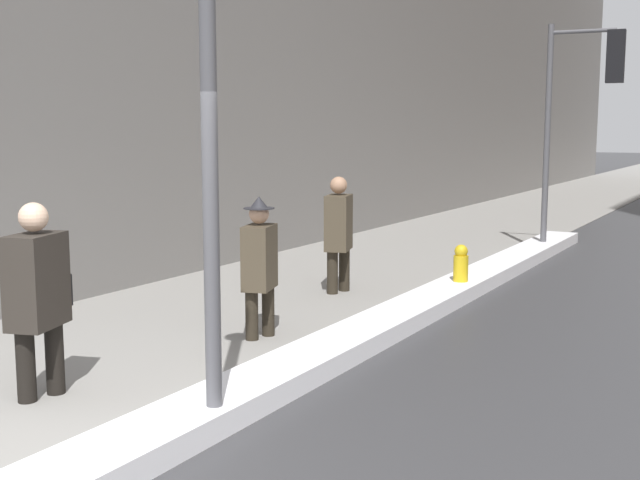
# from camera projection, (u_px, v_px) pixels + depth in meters

# --- Properties ---
(ground_plane) EXTENTS (160.00, 160.00, 0.00)m
(ground_plane) POSITION_uv_depth(u_px,v_px,m) (68.00, 478.00, 5.18)
(ground_plane) COLOR #38383A
(sidewalk_slab) EXTENTS (4.00, 80.00, 0.01)m
(sidewalk_slab) POSITION_uv_depth(u_px,v_px,m) (490.00, 224.00, 19.07)
(sidewalk_slab) COLOR gray
(sidewalk_slab) RESTS_ON ground
(snow_bank_curb) EXTENTS (0.61, 13.95, 0.20)m
(snow_bank_curb) POSITION_uv_depth(u_px,v_px,m) (434.00, 300.00, 10.14)
(snow_bank_curb) COLOR white
(snow_bank_curb) RESTS_ON ground
(lamp_post) EXTENTS (0.28, 0.28, 4.06)m
(lamp_post) POSITION_uv_depth(u_px,v_px,m) (209.00, 94.00, 5.66)
(lamp_post) COLOR #515156
(lamp_post) RESTS_ON ground
(traffic_light_near) EXTENTS (1.31, 0.38, 4.09)m
(traffic_light_near) POSITION_uv_depth(u_px,v_px,m) (588.00, 88.00, 14.09)
(traffic_light_near) COLOR #515156
(traffic_light_near) RESTS_ON ground
(pedestrian_with_shoulder_bag) EXTENTS (0.46, 0.77, 1.65)m
(pedestrian_with_shoulder_bag) POSITION_uv_depth(u_px,v_px,m) (38.00, 291.00, 6.60)
(pedestrian_with_shoulder_bag) COLOR black
(pedestrian_with_shoulder_bag) RESTS_ON ground
(pedestrian_in_glasses) EXTENTS (0.41, 0.53, 1.54)m
(pedestrian_in_glasses) POSITION_uv_depth(u_px,v_px,m) (260.00, 262.00, 8.52)
(pedestrian_in_glasses) COLOR #2A241B
(pedestrian_in_glasses) RESTS_ON ground
(pedestrian_trailing) EXTENTS (0.45, 0.59, 1.61)m
(pedestrian_trailing) POSITION_uv_depth(u_px,v_px,m) (339.00, 229.00, 10.93)
(pedestrian_trailing) COLOR #2A241B
(pedestrian_trailing) RESTS_ON ground
(fire_hydrant) EXTENTS (0.20, 0.20, 0.70)m
(fire_hydrant) POSITION_uv_depth(u_px,v_px,m) (461.00, 270.00, 10.84)
(fire_hydrant) COLOR gold
(fire_hydrant) RESTS_ON ground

